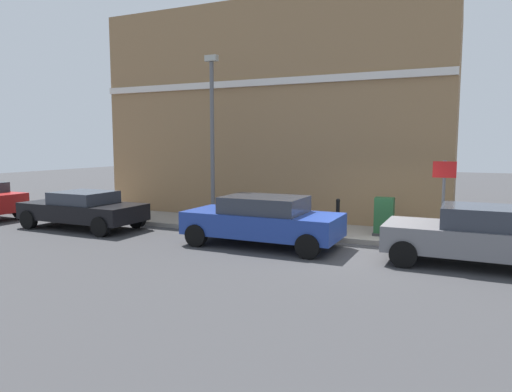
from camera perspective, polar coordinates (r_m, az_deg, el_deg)
The scene contains 11 objects.
ground at distance 12.71m, azimuth 13.72°, elevation -6.83°, with size 80.00×80.00×0.00m, color #38383A.
sidewalk at distance 16.64m, azimuth -5.72°, elevation -3.29°, with size 2.32×30.00×0.15m, color gray.
corner_building at distance 20.24m, azimuth 4.32°, elevation 9.70°, with size 7.35×13.34×8.07m.
car_grey at distance 12.05m, azimuth 25.68°, elevation -4.42°, with size 2.01×4.11×1.43m.
car_blue at distance 13.00m, azimuth 0.84°, elevation -2.96°, with size 2.02×4.44×1.42m.
car_black at distance 16.79m, azimuth -20.69°, elevation -1.50°, with size 2.02×4.37×1.28m.
utility_cabinet at distance 14.29m, azimuth 15.62°, elevation -2.64°, with size 0.46×0.61×1.15m.
bollard_near_cabinet at distance 14.65m, azimuth 10.12°, elevation -2.19°, with size 0.14×0.14×1.04m.
bollard_far_kerb at distance 14.30m, azimuth 4.55°, elevation -2.32°, with size 0.14×0.14×1.04m.
street_sign at distance 13.42m, azimuth 22.28°, elevation 0.76°, with size 0.08×0.60×2.30m.
lamppost at distance 15.98m, azimuth -5.46°, elevation 7.93°, with size 0.20×0.44×5.72m.
Camera 1 is at (-12.19, -2.16, 2.87)m, focal length 32.20 mm.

